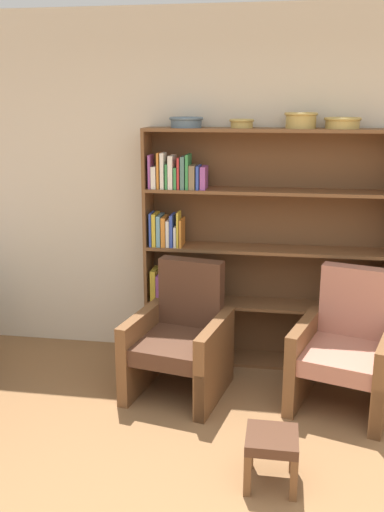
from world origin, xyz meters
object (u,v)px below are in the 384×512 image
at_px(armchair_cushioned, 346,350).
at_px(armchair_leather, 181,340).
at_px(bowl_copper, 301,119).
at_px(bowl_brass, 343,122).
at_px(bookshelf, 243,251).
at_px(footstool, 272,445).
at_px(bowl_sage, 186,121).
at_px(bowl_stoneware, 242,123).

bearing_deg(armchair_cushioned, armchair_leather, 17.02).
height_order(bowl_copper, bowl_brass, bowl_copper).
distance_m(armchair_leather, armchair_cushioned, 1.16).
xyz_separation_m(bookshelf, footstool, (0.28, -1.57, -0.68)).
height_order(bowl_sage, bowl_copper, bowl_copper).
bearing_deg(bowl_brass, footstool, -104.66).
relative_size(bowl_sage, bowl_copper, 1.06).
relative_size(bookshelf, bowl_stoneware, 10.12).
xyz_separation_m(bowl_stoneware, bowl_brass, (0.72, 0.00, 0.01)).
height_order(bookshelf, bowl_stoneware, bowl_stoneware).
bearing_deg(bowl_sage, bowl_stoneware, 0.00).
bearing_deg(bookshelf, bowl_stoneware, -147.72).
height_order(bowl_sage, footstool, bowl_sage).
distance_m(bookshelf, armchair_leather, 0.88).
distance_m(bowl_stoneware, bowl_copper, 0.43).
distance_m(bookshelf, bowl_brass, 1.21).
bearing_deg(bookshelf, armchair_cushioned, -37.74).
bearing_deg(footstool, bowl_stoneware, 101.54).
bearing_deg(armchair_cushioned, bowl_sage, -8.11).
distance_m(armchair_leather, footstool, 1.21).
xyz_separation_m(bowl_brass, armchair_leather, (-1.09, -0.57, -1.52)).
bearing_deg(bookshelf, bowl_copper, -2.96).
height_order(bowl_sage, bowl_stoneware, bowl_sage).
distance_m(bowl_copper, armchair_cushioned, 1.68).
relative_size(bowl_sage, armchair_cushioned, 0.27).
bearing_deg(bowl_stoneware, footstool, -78.46).
xyz_separation_m(bookshelf, armchair_cushioned, (0.76, -0.59, -0.52)).
bearing_deg(bowl_sage, bowl_brass, 0.00).
distance_m(bowl_sage, bowl_stoneware, 0.42).
bearing_deg(bowl_brass, bookshelf, 178.30).
distance_m(bowl_copper, footstool, 2.30).
xyz_separation_m(bowl_copper, bowl_brass, (0.29, -0.00, -0.02)).
bearing_deg(bowl_sage, armchair_leather, -84.72).
xyz_separation_m(bowl_copper, footstool, (-0.11, -1.55, -1.69)).
bearing_deg(bookshelf, armchair_leather, -123.90).
bearing_deg(armchair_leather, bowl_copper, -133.01).
relative_size(bowl_brass, armchair_cushioned, 0.28).
height_order(bowl_sage, armchair_cushioned, bowl_sage).
height_order(armchair_leather, footstool, armchair_leather).
height_order(bookshelf, footstool, bookshelf).
distance_m(bowl_stoneware, bowl_brass, 0.72).
distance_m(bowl_stoneware, armchair_leather, 1.65).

